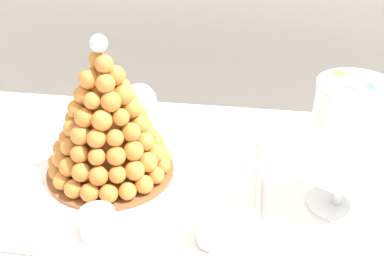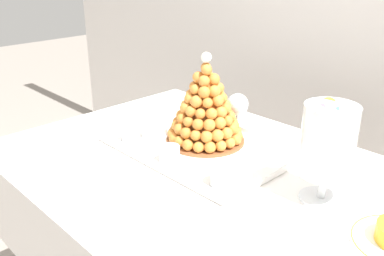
% 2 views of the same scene
% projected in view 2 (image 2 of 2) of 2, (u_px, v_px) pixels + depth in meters
% --- Properties ---
extents(buffet_table, '(1.51, 0.91, 0.75)m').
position_uv_depth(buffet_table, '(233.00, 208.00, 1.23)').
color(buffet_table, brown).
rests_on(buffet_table, ground_plane).
extents(serving_tray, '(0.56, 0.40, 0.02)m').
position_uv_depth(serving_tray, '(201.00, 148.00, 1.38)').
color(serving_tray, white).
rests_on(serving_tray, buffet_table).
extents(croquembouche, '(0.26, 0.26, 0.30)m').
position_uv_depth(croquembouche, '(206.00, 108.00, 1.38)').
color(croquembouche, brown).
rests_on(croquembouche, serving_tray).
extents(dessert_cup_left, '(0.06, 0.06, 0.05)m').
position_uv_depth(dessert_cup_left, '(131.00, 133.00, 1.43)').
color(dessert_cup_left, silver).
rests_on(dessert_cup_left, serving_tray).
extents(dessert_cup_mid_left, '(0.06, 0.06, 0.05)m').
position_uv_depth(dessert_cup_mid_left, '(170.00, 154.00, 1.28)').
color(dessert_cup_mid_left, silver).
rests_on(dessert_cup_mid_left, serving_tray).
extents(dessert_cup_centre, '(0.06, 0.06, 0.05)m').
position_uv_depth(dessert_cup_centre, '(222.00, 176.00, 1.15)').
color(dessert_cup_centre, silver).
rests_on(dessert_cup_centre, serving_tray).
extents(creme_brulee_ramekin, '(0.10, 0.10, 0.02)m').
position_uv_depth(creme_brulee_ramekin, '(154.00, 130.00, 1.48)').
color(creme_brulee_ramekin, white).
rests_on(creme_brulee_ramekin, serving_tray).
extents(macaron_goblet, '(0.13, 0.13, 0.27)m').
position_uv_depth(macaron_goblet, '(328.00, 141.00, 1.04)').
color(macaron_goblet, white).
rests_on(macaron_goblet, buffet_table).
extents(wine_glass, '(0.07, 0.07, 0.16)m').
position_uv_depth(wine_glass, '(237.00, 106.00, 1.43)').
color(wine_glass, silver).
rests_on(wine_glass, buffet_table).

